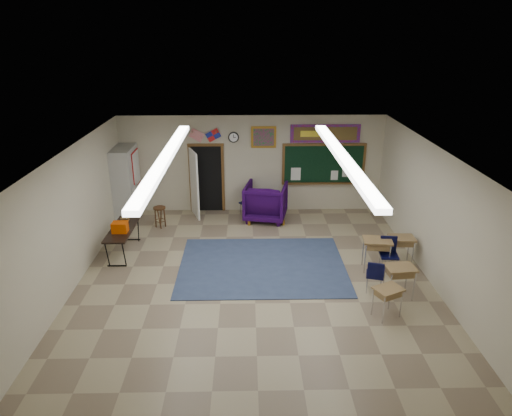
{
  "coord_description": "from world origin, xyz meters",
  "views": [
    {
      "loc": [
        -0.15,
        -8.99,
        5.38
      ],
      "look_at": [
        0.06,
        1.5,
        1.24
      ],
      "focal_mm": 32.0,
      "sensor_mm": 36.0,
      "label": 1
    }
  ],
  "objects_px": {
    "wingback_armchair": "(266,202)",
    "folding_table": "(123,239)",
    "student_desk_front_right": "(401,249)",
    "wooden_stool": "(160,217)",
    "student_desk_front_left": "(376,253)"
  },
  "relations": [
    {
      "from": "student_desk_front_right",
      "to": "folding_table",
      "type": "relative_size",
      "value": 0.43
    },
    {
      "from": "student_desk_front_left",
      "to": "wooden_stool",
      "type": "distance_m",
      "value": 6.16
    },
    {
      "from": "wingback_armchair",
      "to": "folding_table",
      "type": "relative_size",
      "value": 0.73
    },
    {
      "from": "student_desk_front_right",
      "to": "folding_table",
      "type": "bearing_deg",
      "value": 175.92
    },
    {
      "from": "student_desk_front_right",
      "to": "folding_table",
      "type": "height_order",
      "value": "folding_table"
    },
    {
      "from": "student_desk_front_right",
      "to": "folding_table",
      "type": "distance_m",
      "value": 6.92
    },
    {
      "from": "student_desk_front_left",
      "to": "student_desk_front_right",
      "type": "bearing_deg",
      "value": 29.21
    },
    {
      "from": "student_desk_front_left",
      "to": "wooden_stool",
      "type": "bearing_deg",
      "value": 161.4
    },
    {
      "from": "student_desk_front_right",
      "to": "wingback_armchair",
      "type": "bearing_deg",
      "value": 139.46
    },
    {
      "from": "student_desk_front_right",
      "to": "folding_table",
      "type": "xyz_separation_m",
      "value": [
        -6.88,
        0.72,
        -0.02
      ]
    },
    {
      "from": "student_desk_front_right",
      "to": "wooden_stool",
      "type": "distance_m",
      "value": 6.67
    },
    {
      "from": "folding_table",
      "to": "wooden_stool",
      "type": "relative_size",
      "value": 2.72
    },
    {
      "from": "wooden_stool",
      "to": "wingback_armchair",
      "type": "bearing_deg",
      "value": 9.94
    },
    {
      "from": "wingback_armchair",
      "to": "folding_table",
      "type": "xyz_separation_m",
      "value": [
        -3.72,
        -2.17,
        -0.18
      ]
    },
    {
      "from": "student_desk_front_right",
      "to": "wooden_stool",
      "type": "height_order",
      "value": "student_desk_front_right"
    }
  ]
}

